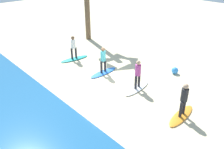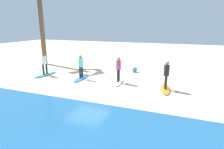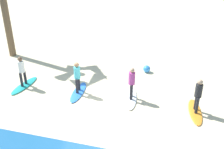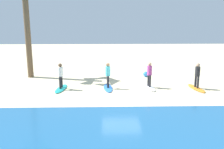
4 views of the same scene
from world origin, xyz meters
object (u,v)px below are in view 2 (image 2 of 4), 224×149
at_px(surfboard_orange, 165,89).
at_px(surfboard_blue, 81,78).
at_px(surfer_white, 118,67).
at_px(surfboard_white, 118,82).
at_px(surfer_teal, 44,62).
at_px(surfboard_teal, 46,75).
at_px(surfer_blue, 81,65).
at_px(surfer_orange, 166,73).
at_px(beach_ball, 135,70).

distance_m(surfboard_orange, surfboard_blue, 5.86).
height_order(surfboard_orange, surfer_white, surfer_white).
relative_size(surfboard_white, surfer_teal, 1.28).
bearing_deg(surfboard_teal, surfboard_white, 98.13).
distance_m(surfboard_white, surfboard_teal, 5.85).
relative_size(surfer_blue, surfer_teal, 1.00).
xyz_separation_m(surfboard_white, surfboard_blue, (2.76, 0.12, 0.00)).
bearing_deg(surfer_orange, surfer_blue, -2.39).
bearing_deg(surfboard_blue, surfer_white, 88.54).
bearing_deg(surfer_blue, surfboard_orange, 177.61).
height_order(surfboard_orange, surfer_orange, surfer_orange).
bearing_deg(surfboard_orange, surfboard_blue, -100.07).
bearing_deg(beach_ball, surfboard_teal, 28.94).
xyz_separation_m(surfer_white, surfboard_teal, (5.85, 0.22, -0.99)).
relative_size(surfer_white, surfboard_teal, 0.78).
bearing_deg(surfboard_orange, surfer_white, -104.33).
distance_m(surfer_white, surfer_blue, 2.77).
relative_size(surfer_white, beach_ball, 3.85).
relative_size(surfboard_white, surfer_white, 1.28).
height_order(surfboard_orange, surfboard_teal, same).
distance_m(surfer_orange, surfer_teal, 8.93).
height_order(surfboard_orange, beach_ball, beach_ball).
bearing_deg(surfboard_blue, surfer_blue, -0.00).
relative_size(surfer_orange, surfboard_blue, 0.78).
height_order(surfboard_blue, surfer_teal, surfer_teal).
bearing_deg(surfer_white, surfboard_orange, 173.35).
xyz_separation_m(surfboard_orange, beach_ball, (2.79, -3.53, 0.17)).
bearing_deg(surfboard_white, surfboard_blue, -95.81).
height_order(surfer_orange, surfer_blue, same).
xyz_separation_m(surfboard_blue, surfboard_teal, (3.08, 0.11, 0.00)).
xyz_separation_m(surfboard_teal, surfer_teal, (-0.00, 0.00, 0.99)).
distance_m(surfboard_blue, surfer_blue, 0.99).
height_order(surfboard_orange, surfboard_white, same).
bearing_deg(surfer_white, surfboard_white, -135.00).
bearing_deg(beach_ball, surfboard_blue, 47.03).
xyz_separation_m(surfer_blue, surfboard_teal, (3.08, 0.11, -0.99)).
bearing_deg(surfer_teal, surfboard_orange, 179.13).
relative_size(surfboard_white, beach_ball, 4.93).
bearing_deg(surfer_blue, surfboard_blue, 0.00).
xyz_separation_m(surfer_orange, surfboard_blue, (5.85, -0.24, -0.99)).
distance_m(surfer_white, surfboard_blue, 2.94).
distance_m(surfboard_white, beach_ball, 3.19).
xyz_separation_m(surfer_orange, surfboard_teal, (8.93, -0.14, -0.99)).
xyz_separation_m(surfboard_blue, beach_ball, (-3.06, -3.29, 0.17)).
bearing_deg(surfer_blue, surfer_orange, 177.61).
height_order(surfer_white, surfer_teal, same).
distance_m(surfer_orange, surfboard_blue, 5.94).
distance_m(surfer_blue, surfer_teal, 3.08).
xyz_separation_m(surfer_white, surfboard_blue, (2.76, 0.12, -0.99)).
bearing_deg(surfboard_blue, surfboard_white, 88.54).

